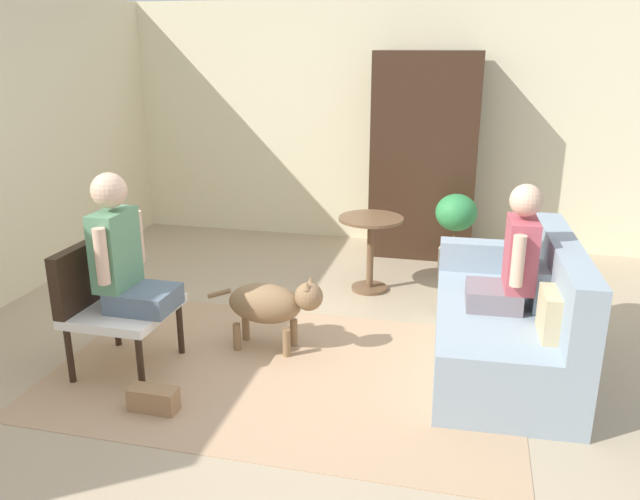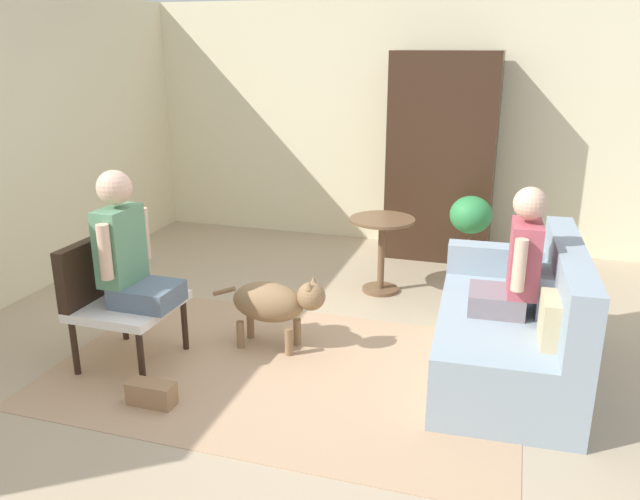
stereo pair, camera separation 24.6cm
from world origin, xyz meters
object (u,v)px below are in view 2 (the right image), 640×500
object	(u,v)px
person_on_couch	(516,263)
potted_plant	(470,231)
armchair	(113,291)
round_end_table	(382,243)
handbag	(152,394)
armoire_cabinet	(442,157)
dog	(274,302)
couch	(515,329)
person_on_armchair	(128,250)

from	to	relation	value
person_on_couch	potted_plant	xyz separation A→B (m)	(-0.41, 1.76, -0.32)
armchair	round_end_table	world-z (taller)	armchair
potted_plant	handbag	size ratio (longest dim) A/B	2.71
armoire_cabinet	handbag	bearing A→B (deg)	-110.31
handbag	dog	bearing A→B (deg)	64.94
round_end_table	armoire_cabinet	xyz separation A→B (m)	(0.34, 1.21, 0.57)
person_on_couch	round_end_table	bearing A→B (deg)	132.25
armoire_cabinet	armchair	bearing A→B (deg)	-121.19
couch	handbag	world-z (taller)	couch
person_on_armchair	armoire_cabinet	bearing A→B (deg)	60.98
couch	potted_plant	bearing A→B (deg)	104.36
dog	potted_plant	size ratio (longest dim) A/B	1.08
dog	potted_plant	distance (m)	2.21
couch	armchair	distance (m)	2.72
person_on_couch	round_end_table	xyz separation A→B (m)	(-1.12, 1.24, -0.34)
person_on_couch	potted_plant	size ratio (longest dim) A/B	1.04
person_on_couch	armoire_cabinet	size ratio (longest dim) A/B	0.40
round_end_table	potted_plant	size ratio (longest dim) A/B	0.84
round_end_table	person_on_couch	bearing A→B (deg)	-47.75
handbag	person_on_armchair	bearing A→B (deg)	130.50
person_on_armchair	armchair	bearing A→B (deg)	179.21
armchair	person_on_armchair	xyz separation A→B (m)	(0.15, -0.00, 0.31)
dog	armoire_cabinet	size ratio (longest dim) A/B	0.42
couch	dog	world-z (taller)	couch
person_on_armchair	armoire_cabinet	xyz separation A→B (m)	(1.68, 3.02, 0.21)
person_on_couch	round_end_table	distance (m)	1.71
dog	potted_plant	world-z (taller)	potted_plant
round_end_table	armoire_cabinet	size ratio (longest dim) A/B	0.33
person_on_couch	dog	world-z (taller)	person_on_couch
round_end_table	handbag	world-z (taller)	round_end_table
couch	handbag	bearing A→B (deg)	-153.12
couch	potted_plant	distance (m)	1.80
couch	armoire_cabinet	xyz separation A→B (m)	(-0.81, 2.41, 0.71)
person_on_couch	dog	size ratio (longest dim) A/B	0.96
person_on_couch	potted_plant	world-z (taller)	person_on_couch
couch	potted_plant	world-z (taller)	couch
armchair	armoire_cabinet	bearing A→B (deg)	58.81
person_on_armchair	armoire_cabinet	distance (m)	3.46
armchair	potted_plant	world-z (taller)	armchair
person_on_couch	person_on_armchair	xyz separation A→B (m)	(-2.46, -0.58, 0.03)
couch	armchair	world-z (taller)	couch
couch	dog	xyz separation A→B (m)	(-1.66, -0.11, 0.03)
armchair	armoire_cabinet	distance (m)	3.57
handbag	potted_plant	bearing A→B (deg)	59.42
couch	dog	distance (m)	1.66
dog	armoire_cabinet	distance (m)	2.75
handbag	armoire_cabinet	bearing A→B (deg)	69.69
armoire_cabinet	handbag	distance (m)	3.83
person_on_armchair	potted_plant	size ratio (longest dim) A/B	1.12
couch	handbag	size ratio (longest dim) A/B	5.57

